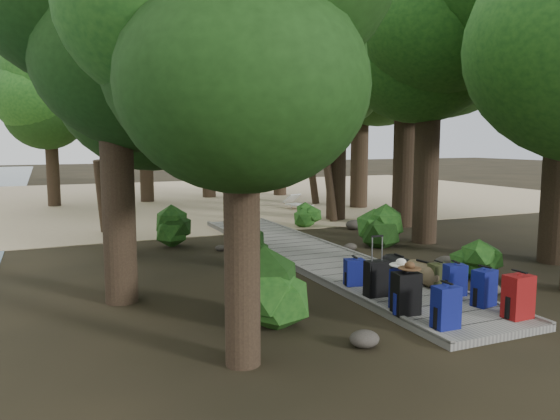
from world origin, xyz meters
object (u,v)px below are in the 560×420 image
backpack_right_c (455,278)px  lone_suitcase_on_sand (234,209)px  backpack_right_a (518,294)px  backpack_right_d (438,274)px  backpack_right_b (484,286)px  backpack_left_b (406,291)px  backpack_left_c (402,286)px  kayak (111,213)px  duffel_right_black (399,266)px  sun_lounger (299,202)px  backpack_left_a (446,305)px  suitcase_on_boardwalk (376,279)px  duffel_right_khaki (422,273)px  backpack_left_d (354,271)px

backpack_right_c → lone_suitcase_on_sand: (-0.31, 11.38, -0.07)m
backpack_right_a → backpack_right_d: (0.04, 1.92, -0.12)m
backpack_right_a → backpack_right_c: (-0.03, 1.39, -0.07)m
backpack_right_b → lone_suitcase_on_sand: backpack_right_b is taller
backpack_left_b → backpack_left_c: size_ratio=1.04×
backpack_right_a → kayak: bearing=104.3°
backpack_right_c → kayak: (-4.37, 13.70, -0.27)m
backpack_right_b → duffel_right_black: backpack_right_b is taller
backpack_left_c → backpack_right_b: 1.38m
duffel_right_black → sun_lounger: sun_lounger is taller
backpack_left_a → sun_lounger: size_ratio=0.39×
backpack_left_c → kayak: 14.25m
backpack_right_c → lone_suitcase_on_sand: bearing=102.4°
backpack_left_c → kayak: bearing=78.6°
backpack_left_a → suitcase_on_boardwalk: backpack_left_a is taller
backpack_left_b → backpack_right_b: size_ratio=1.11×
backpack_right_a → lone_suitcase_on_sand: size_ratio=1.12×
backpack_right_d → duffel_right_khaki: bearing=105.4°
backpack_left_d → sun_lounger: size_ratio=0.31×
backpack_left_a → duffel_right_khaki: backpack_left_a is taller
duffel_right_black → sun_lounger: bearing=78.6°
duffel_right_khaki → kayak: size_ratio=0.22×
backpack_left_a → lone_suitcase_on_sand: 12.73m
sun_lounger → backpack_right_d: bearing=-120.0°
lone_suitcase_on_sand → backpack_right_d: bearing=-100.5°
backpack_right_d → duffel_right_black: (-0.14, 1.04, -0.05)m
backpack_left_b → backpack_left_a: bearing=-74.3°
backpack_left_d → sun_lounger: 12.38m
backpack_left_a → backpack_right_b: size_ratio=1.03×
backpack_left_a → suitcase_on_boardwalk: 1.80m
backpack_left_d → backpack_right_a: size_ratio=0.74×
sun_lounger → duffel_right_khaki: bearing=-120.8°
duffel_right_black → backpack_left_d: bearing=-162.8°
duffel_right_black → lone_suitcase_on_sand: bearing=95.4°
backpack_right_c → duffel_right_khaki: 0.91m
lone_suitcase_on_sand → sun_lounger: bearing=11.5°
backpack_right_d → sun_lounger: 12.71m
backpack_right_d → kayak: backpack_right_d is taller
backpack_left_a → backpack_right_d: (1.38, 1.84, -0.10)m
backpack_left_b → sun_lounger: bearing=76.5°
backpack_left_c → duffel_right_black: 2.16m
backpack_left_c → duffel_right_khaki: bearing=17.1°
backpack_right_a → kayak: backpack_right_a is taller
sun_lounger → suitcase_on_boardwalk: bearing=-125.9°
backpack_left_c → sun_lounger: 13.79m
duffel_right_black → suitcase_on_boardwalk: bearing=-135.1°
backpack_left_c → duffel_right_black: backpack_left_c is taller
backpack_left_b → sun_lounger: 14.16m
duffel_right_khaki → lone_suitcase_on_sand: lone_suitcase_on_sand is taller
suitcase_on_boardwalk → lone_suitcase_on_sand: (1.02, 10.90, -0.08)m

